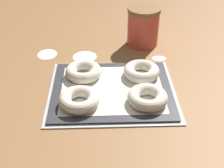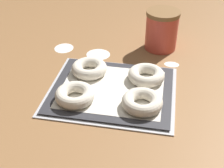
% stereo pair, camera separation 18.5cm
% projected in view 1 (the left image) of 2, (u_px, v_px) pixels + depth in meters
% --- Properties ---
extents(ground_plane, '(2.80, 2.80, 0.00)m').
position_uv_depth(ground_plane, '(110.00, 90.00, 1.06)').
color(ground_plane, olive).
extents(baking_tray, '(0.42, 0.36, 0.01)m').
position_uv_depth(baking_tray, '(112.00, 90.00, 1.05)').
color(baking_tray, silver).
rests_on(baking_tray, ground_plane).
extents(baking_mat, '(0.40, 0.33, 0.00)m').
position_uv_depth(baking_mat, '(112.00, 89.00, 1.05)').
color(baking_mat, '#333338').
rests_on(baking_mat, baking_tray).
extents(bagel_front_left, '(0.13, 0.13, 0.04)m').
position_uv_depth(bagel_front_left, '(79.00, 100.00, 0.96)').
color(bagel_front_left, silver).
rests_on(bagel_front_left, baking_mat).
extents(bagel_front_right, '(0.13, 0.13, 0.04)m').
position_uv_depth(bagel_front_right, '(147.00, 97.00, 0.97)').
color(bagel_front_right, silver).
rests_on(bagel_front_right, baking_mat).
extents(bagel_back_left, '(0.13, 0.13, 0.04)m').
position_uv_depth(bagel_back_left, '(83.00, 71.00, 1.10)').
color(bagel_back_left, silver).
rests_on(bagel_back_left, baking_mat).
extents(bagel_back_right, '(0.13, 0.13, 0.04)m').
position_uv_depth(bagel_back_right, '(141.00, 71.00, 1.10)').
color(bagel_back_right, silver).
rests_on(bagel_back_right, baking_mat).
extents(flour_canister, '(0.13, 0.13, 0.16)m').
position_uv_depth(flour_canister, '(143.00, 26.00, 1.29)').
color(flour_canister, '#DB4C3D').
rests_on(flour_canister, ground_plane).
extents(flour_patch_near, '(0.08, 0.08, 0.00)m').
position_uv_depth(flour_patch_near, '(47.00, 54.00, 1.26)').
color(flour_patch_near, white).
rests_on(flour_patch_near, ground_plane).
extents(flour_patch_far, '(0.06, 0.04, 0.00)m').
position_uv_depth(flour_patch_far, '(159.00, 58.00, 1.23)').
color(flour_patch_far, white).
rests_on(flour_patch_far, ground_plane).
extents(flour_patch_side, '(0.10, 0.09, 0.00)m').
position_uv_depth(flour_patch_side, '(85.00, 56.00, 1.24)').
color(flour_patch_side, white).
rests_on(flour_patch_side, ground_plane).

